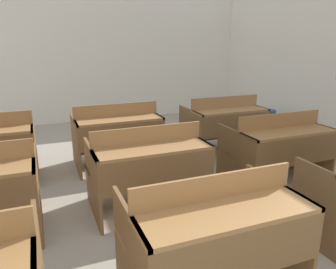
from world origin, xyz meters
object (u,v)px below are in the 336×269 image
bench_second_right (277,147)px  bench_third_right (224,123)px  bench_front_center (213,232)px  wastepaper_bin (268,120)px  bench_second_center (148,166)px  bench_third_center (117,133)px

bench_second_right → bench_third_right: size_ratio=1.00×
bench_front_center → bench_third_right: (1.61, 2.52, 0.00)m
wastepaper_bin → bench_third_right: bearing=-150.9°
bench_second_center → wastepaper_bin: size_ratio=2.93×
bench_second_right → bench_third_center: same height
bench_third_right → wastepaper_bin: size_ratio=2.93×
bench_front_center → bench_third_right: 2.99m
bench_second_center → wastepaper_bin: (3.13, 2.08, -0.26)m
bench_front_center → wastepaper_bin: bearing=47.2°
bench_second_right → bench_front_center: bearing=-140.9°
bench_front_center → bench_second_center: (-0.02, 1.28, 0.00)m
bench_second_center → bench_third_center: (-0.01, 1.28, 0.00)m
bench_third_right → wastepaper_bin: (1.50, 0.83, -0.26)m
bench_second_center → bench_third_right: 2.05m
bench_third_center → wastepaper_bin: size_ratio=2.93×
bench_third_center → bench_third_right: 1.63m
bench_second_right → wastepaper_bin: size_ratio=2.93×
bench_second_center → wastepaper_bin: 3.76m
bench_front_center → bench_second_center: size_ratio=1.00×
bench_second_right → bench_third_center: 2.05m
bench_front_center → bench_third_right: bearing=57.5°
bench_third_right → wastepaper_bin: bearing=29.1°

